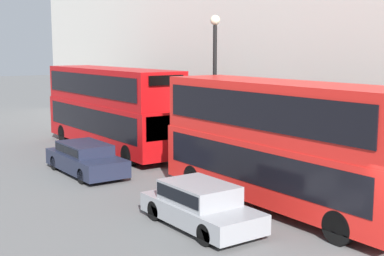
# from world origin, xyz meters

# --- Properties ---
(bus_leading) EXTENTS (2.59, 10.21, 4.33)m
(bus_leading) POSITION_xyz_m (1.60, 5.79, 2.39)
(bus_leading) COLOR red
(bus_leading) RESTS_ON ground
(bus_second_in_queue) EXTENTS (2.59, 11.20, 4.40)m
(bus_second_in_queue) POSITION_xyz_m (1.60, 18.59, 2.42)
(bus_second_in_queue) COLOR #B20C0F
(bus_second_in_queue) RESTS_ON ground
(car_dark_sedan) EXTENTS (1.84, 4.25, 1.37)m
(car_dark_sedan) POSITION_xyz_m (-1.80, 5.74, 0.72)
(car_dark_sedan) COLOR gray
(car_dark_sedan) RESTS_ON ground
(car_hatchback) EXTENTS (1.88, 4.78, 1.36)m
(car_hatchback) POSITION_xyz_m (-1.80, 14.28, 0.72)
(car_hatchback) COLOR #1E2338
(car_hatchback) RESTS_ON ground
(street_lamp) EXTENTS (0.44, 0.44, 6.88)m
(street_lamp) POSITION_xyz_m (3.52, 12.00, 4.22)
(street_lamp) COLOR black
(street_lamp) RESTS_ON ground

